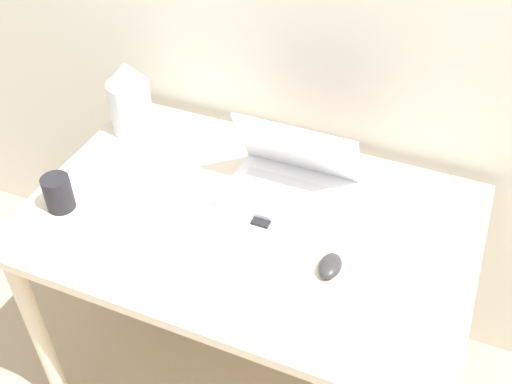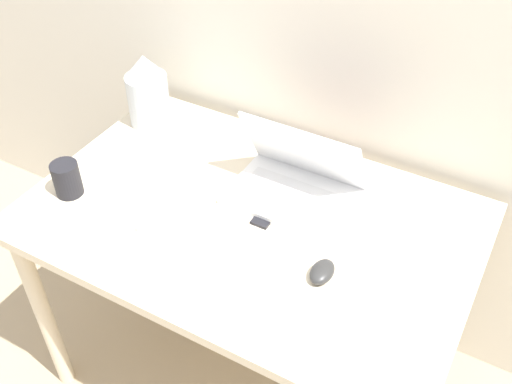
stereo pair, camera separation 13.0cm
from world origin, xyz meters
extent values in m
cube|color=beige|center=(0.00, 0.39, 0.73)|extent=(1.20, 0.78, 0.03)
cylinder|color=beige|center=(-0.54, 0.06, 0.36)|extent=(0.05, 0.05, 0.71)
cylinder|color=beige|center=(-0.54, 0.72, 0.36)|extent=(0.05, 0.05, 0.71)
cylinder|color=beige|center=(0.54, 0.72, 0.36)|extent=(0.05, 0.05, 0.71)
cube|color=white|center=(0.07, 0.51, 0.75)|extent=(0.34, 0.24, 0.02)
cube|color=silver|center=(0.07, 0.50, 0.76)|extent=(0.28, 0.13, 0.00)
cube|color=white|center=(0.07, 0.57, 0.86)|extent=(0.34, 0.12, 0.22)
cube|color=black|center=(0.07, 0.58, 0.87)|extent=(0.30, 0.10, 0.18)
cube|color=white|center=(-0.03, 0.26, 0.75)|extent=(0.41, 0.14, 0.02)
cube|color=silver|center=(-0.03, 0.26, 0.76)|extent=(0.37, 0.11, 0.00)
ellipsoid|color=#2D2D2D|center=(0.26, 0.29, 0.76)|extent=(0.06, 0.09, 0.03)
cylinder|color=silver|center=(-0.50, 0.63, 0.82)|extent=(0.13, 0.13, 0.17)
cone|color=silver|center=(-0.50, 0.63, 0.94)|extent=(0.12, 0.12, 0.07)
cube|color=black|center=(0.04, 0.39, 0.74)|extent=(0.05, 0.05, 0.01)
cylinder|color=black|center=(-0.49, 0.23, 0.79)|extent=(0.08, 0.08, 0.10)
camera|label=1|loc=(0.47, -0.68, 1.85)|focal=42.00mm
camera|label=2|loc=(0.59, -0.63, 1.85)|focal=42.00mm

